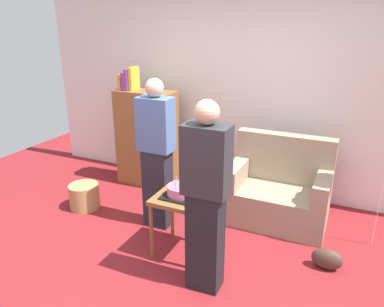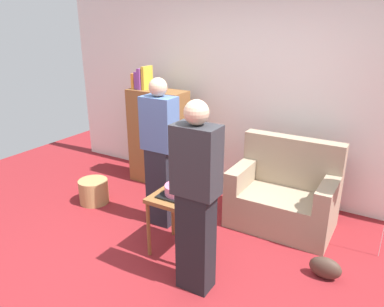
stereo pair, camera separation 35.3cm
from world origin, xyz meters
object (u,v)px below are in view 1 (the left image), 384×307
at_px(couch, 278,192).
at_px(wicker_basket, 84,196).
at_px(person_blowing_candles, 157,154).
at_px(person_holding_cake, 206,199).
at_px(birthday_cake, 181,191).
at_px(side_table, 181,205).
at_px(handbag, 327,259).
at_px(bookshelf, 147,137).

relative_size(couch, wicker_basket, 3.06).
xyz_separation_m(person_blowing_candles, person_holding_cake, (0.87, -0.73, 0.00)).
height_order(birthday_cake, person_blowing_candles, person_blowing_candles).
height_order(couch, person_holding_cake, person_holding_cake).
bearing_deg(person_holding_cake, side_table, -26.71).
bearing_deg(side_table, couch, 55.18).
bearing_deg(couch, handbag, -48.80).
height_order(bookshelf, person_blowing_candles, person_blowing_candles).
distance_m(bookshelf, wicker_basket, 1.14).
relative_size(side_table, handbag, 2.17).
relative_size(birthday_cake, handbag, 1.14).
height_order(couch, handbag, couch).
distance_m(side_table, person_holding_cake, 0.63).
bearing_deg(handbag, bookshelf, 158.90).
bearing_deg(bookshelf, couch, -7.58).
bearing_deg(birthday_cake, side_table, 158.84).
bearing_deg(bookshelf, wicker_basket, -108.62).
bearing_deg(handbag, person_blowing_candles, 178.50).
bearing_deg(bookshelf, handbag, -21.10).
height_order(side_table, person_blowing_candles, person_blowing_candles).
relative_size(person_holding_cake, wicker_basket, 4.53).
relative_size(person_blowing_candles, wicker_basket, 4.53).
height_order(person_blowing_candles, wicker_basket, person_blowing_candles).
xyz_separation_m(side_table, person_blowing_candles, (-0.46, 0.36, 0.32)).
bearing_deg(wicker_basket, birthday_cake, -12.22).
bearing_deg(wicker_basket, couch, 17.94).
distance_m(side_table, person_blowing_candles, 0.67).
xyz_separation_m(birthday_cake, handbag, (1.34, 0.32, -0.56)).
distance_m(couch, side_table, 1.26).
bearing_deg(couch, birthday_cake, -124.82).
height_order(side_table, birthday_cake, birthday_cake).
xyz_separation_m(wicker_basket, handbag, (2.81, -0.00, -0.05)).
bearing_deg(person_holding_cake, birthday_cake, -26.71).
height_order(bookshelf, birthday_cake, bookshelf).
bearing_deg(side_table, bookshelf, 132.07).
xyz_separation_m(couch, wicker_basket, (-2.19, -0.71, -0.19)).
bearing_deg(person_blowing_candles, handbag, -0.98).
relative_size(birthday_cake, wicker_basket, 0.89).
height_order(couch, person_blowing_candles, person_blowing_candles).
distance_m(person_blowing_candles, wicker_basket, 1.22).
bearing_deg(wicker_basket, person_holding_cake, -19.98).
xyz_separation_m(couch, bookshelf, (-1.87, 0.25, 0.33)).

